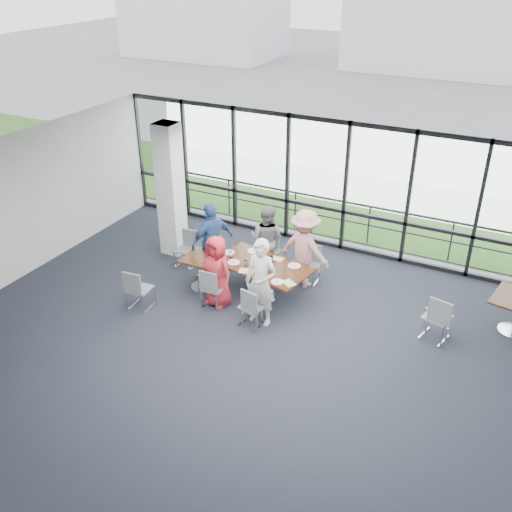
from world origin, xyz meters
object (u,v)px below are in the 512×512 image
at_px(diner_near_right, 261,282).
at_px(chair_main_end, 209,256).
at_px(side_table_left, 202,262).
at_px(chair_main_fl, 268,252).
at_px(chair_main_nr, 252,307).
at_px(structural_column, 171,190).
at_px(chair_main_fr, 309,265).
at_px(chair_spare_la, 140,289).
at_px(chair_main_nl, 214,288).
at_px(main_table, 262,269).
at_px(diner_near_left, 217,271).
at_px(diner_end, 212,241).
at_px(diner_far_right, 305,249).
at_px(chair_spare_r, 437,317).
at_px(chair_spare_lb, 186,250).

height_order(diner_near_right, chair_main_end, diner_near_right).
xyz_separation_m(side_table_left, diner_near_right, (1.71, -0.60, 0.29)).
bearing_deg(chair_main_fl, chair_main_nr, 114.55).
xyz_separation_m(structural_column, chair_main_fr, (3.51, 0.14, -1.18)).
distance_m(chair_main_fl, chair_main_end, 1.34).
bearing_deg(chair_spare_la, chair_main_nl, 23.39).
height_order(side_table_left, chair_main_fl, chair_main_fl).
bearing_deg(main_table, diner_near_left, -123.00).
bearing_deg(side_table_left, diner_end, 93.59).
bearing_deg(diner_far_right, chair_spare_r, 175.95).
relative_size(diner_near_right, chair_spare_r, 1.90).
relative_size(side_table_left, chair_spare_lb, 0.94).
relative_size(diner_far_right, chair_main_nl, 2.05).
xyz_separation_m(main_table, diner_near_left, (-0.68, -0.72, 0.15)).
bearing_deg(chair_spare_r, chair_spare_la, -149.51).
relative_size(diner_near_left, chair_main_fl, 1.63).
xyz_separation_m(main_table, chair_main_nr, (0.31, -1.09, -0.20)).
relative_size(structural_column, chair_main_nl, 3.68).
bearing_deg(diner_near_right, chair_main_nl, 178.43).
xyz_separation_m(structural_column, chair_spare_la, (0.79, -2.40, -1.16)).
xyz_separation_m(diner_end, chair_spare_r, (4.95, -0.07, -0.43)).
xyz_separation_m(diner_far_right, chair_spare_la, (-2.65, -2.37, -0.45)).
relative_size(diner_end, chair_main_nr, 2.09).
height_order(diner_far_right, chair_main_fl, diner_far_right).
bearing_deg(chair_main_fr, chair_main_end, 17.99).
relative_size(diner_far_right, chair_main_fr, 2.14).
xyz_separation_m(main_table, chair_spare_r, (3.62, 0.12, -0.16)).
height_order(diner_near_left, diner_far_right, diner_far_right).
bearing_deg(chair_spare_lb, chair_main_fr, -173.77).
bearing_deg(diner_far_right, chair_spare_la, 50.85).
xyz_separation_m(side_table_left, chair_main_end, (-0.17, 0.54, -0.16)).
distance_m(chair_main_fl, chair_main_fr, 1.05).
xyz_separation_m(chair_main_fr, chair_spare_r, (2.94, -0.86, 0.06)).
distance_m(diner_end, chair_main_fl, 1.34).
relative_size(chair_main_nr, chair_main_end, 0.93).
height_order(diner_near_right, chair_main_fr, diner_near_right).
distance_m(side_table_left, chair_main_nr, 1.81).
bearing_deg(diner_near_right, chair_main_end, 150.97).
distance_m(diner_far_right, chair_main_end, 2.20).
bearing_deg(chair_spare_r, chair_main_fl, -178.77).
xyz_separation_m(structural_column, chair_main_end, (1.36, -0.60, -1.14)).
distance_m(diner_far_right, chair_main_fr, 0.51).
distance_m(chair_main_fl, chair_spare_r, 4.09).
bearing_deg(diner_end, main_table, 107.38).
relative_size(structural_column, main_table, 1.46).
xyz_separation_m(structural_column, chair_spare_r, (6.44, -0.73, -1.12)).
xyz_separation_m(diner_far_right, chair_spare_lb, (-2.77, -0.47, -0.47)).
relative_size(structural_column, chair_spare_la, 3.65).
relative_size(structural_column, chair_main_nr, 3.71).
xyz_separation_m(chair_spare_la, chair_spare_r, (5.65, 1.68, 0.04)).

